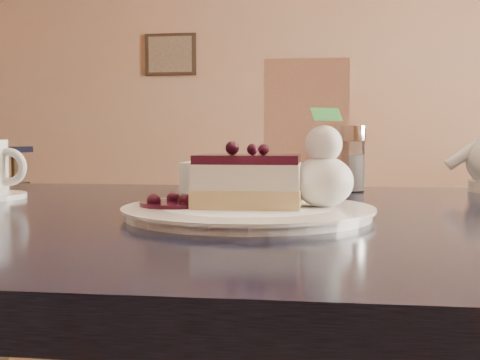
# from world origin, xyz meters

# --- Properties ---
(main_table) EXTENTS (1.29, 0.87, 0.80)m
(main_table) POSITION_xyz_m (-0.11, 0.05, 0.72)
(main_table) COLOR black
(main_table) RESTS_ON ground
(dessert_plate) EXTENTS (0.30, 0.30, 0.01)m
(dessert_plate) POSITION_xyz_m (-0.11, -0.01, 0.81)
(dessert_plate) COLOR white
(dessert_plate) RESTS_ON main_table
(cheesecake_slice) EXTENTS (0.13, 0.09, 0.06)m
(cheesecake_slice) POSITION_xyz_m (-0.11, -0.01, 0.84)
(cheesecake_slice) COLOR #E6CA86
(cheesecake_slice) RESTS_ON dessert_plate
(whipped_cream) EXTENTS (0.07, 0.07, 0.06)m
(whipped_cream) POSITION_xyz_m (-0.02, 0.00, 0.84)
(whipped_cream) COLOR white
(whipped_cream) RESTS_ON dessert_plate
(berry_sauce) EXTENTS (0.09, 0.09, 0.01)m
(berry_sauce) POSITION_xyz_m (-0.20, -0.01, 0.82)
(berry_sauce) COLOR #3B0C1D
(berry_sauce) RESTS_ON dessert_plate
(menu_card) EXTENTS (0.15, 0.03, 0.23)m
(menu_card) POSITION_xyz_m (-0.05, 0.35, 0.92)
(menu_card) COLOR #FFF1C1
(menu_card) RESTS_ON main_table
(sugar_shaker) EXTENTS (0.06, 0.06, 0.12)m
(sugar_shaker) POSITION_xyz_m (0.02, 0.36, 0.86)
(sugar_shaker) COLOR white
(sugar_shaker) RESTS_ON main_table
(napkin_stack) EXTENTS (0.13, 0.13, 0.05)m
(napkin_stack) POSITION_xyz_m (-0.20, 0.35, 0.83)
(napkin_stack) COLOR white
(napkin_stack) RESTS_ON main_table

